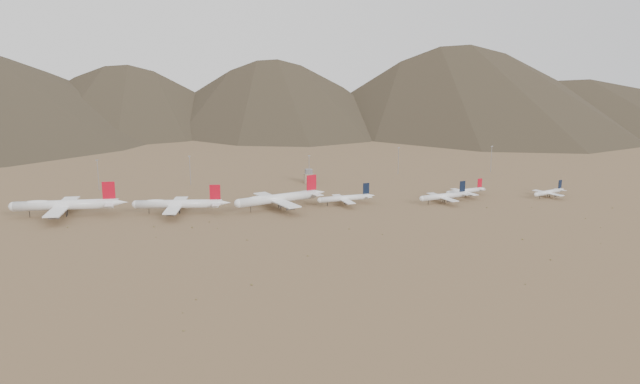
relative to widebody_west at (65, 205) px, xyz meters
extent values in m
plane|color=olive|center=(160.30, -37.48, -8.17)|extent=(3000.00, 3000.00, 0.00)
cylinder|color=white|center=(-0.34, 0.02, -0.09)|extent=(66.73, 11.23, 6.86)
sphere|color=white|center=(-33.48, 2.21, -0.09)|extent=(6.73, 6.73, 6.73)
cone|color=white|center=(36.78, -2.43, 0.43)|extent=(12.34, 6.95, 6.18)
cube|color=white|center=(-1.66, 0.11, -1.12)|extent=(14.62, 61.46, 0.86)
cube|color=white|center=(31.48, -2.08, 0.60)|extent=(7.49, 23.48, 0.41)
cube|color=red|center=(30.15, -1.99, 9.43)|extent=(8.66, 1.19, 12.18)
cylinder|color=black|center=(-23.54, 1.56, -5.84)|extent=(0.44, 0.44, 4.65)
cylinder|color=black|center=(1.10, 1.65, -5.84)|extent=(0.55, 0.55, 4.65)
cylinder|color=black|center=(0.87, -1.78, -5.84)|extent=(0.55, 0.55, 4.65)
ellipsoid|color=white|center=(-17.57, 1.16, 1.80)|extent=(21.55, 6.54, 4.12)
cylinder|color=slate|center=(-0.86, 12.26, -2.82)|extent=(6.83, 3.52, 3.09)
cylinder|color=slate|center=(-2.47, -12.04, -2.82)|extent=(6.83, 3.52, 3.09)
cylinder|color=slate|center=(-0.14, 23.20, -2.82)|extent=(6.83, 3.52, 3.09)
cylinder|color=slate|center=(-3.19, -22.98, -2.82)|extent=(6.83, 3.52, 3.09)
cylinder|color=white|center=(76.84, -9.39, -1.12)|extent=(58.16, 15.35, 5.99)
sphere|color=white|center=(48.25, -4.67, -1.12)|extent=(5.87, 5.87, 5.87)
cone|color=white|center=(108.86, -14.68, -0.67)|extent=(11.17, 7.02, 5.39)
cube|color=white|center=(75.70, -9.20, -2.02)|extent=(17.80, 53.93, 0.75)
cube|color=white|center=(104.29, -13.92, -0.52)|extent=(8.44, 20.77, 0.36)
cube|color=red|center=(103.15, -13.73, 7.19)|extent=(7.52, 1.76, 10.63)
cylinder|color=black|center=(56.83, -6.09, -6.14)|extent=(0.39, 0.39, 4.06)
cylinder|color=black|center=(78.23, -8.10, -6.14)|extent=(0.48, 0.48, 4.06)
cylinder|color=black|center=(77.74, -11.06, -6.14)|extent=(0.48, 0.48, 4.06)
ellipsoid|color=white|center=(61.98, -6.94, 0.53)|extent=(19.03, 7.45, 3.59)
cylinder|color=slate|center=(77.43, 1.28, -3.50)|extent=(6.16, 3.60, 2.69)
cylinder|color=slate|center=(73.97, -19.69, -3.50)|extent=(6.16, 3.60, 2.69)
cylinder|color=slate|center=(78.99, 10.72, -3.50)|extent=(6.16, 3.60, 2.69)
cylinder|color=slate|center=(72.41, -29.12, -3.50)|extent=(6.16, 3.60, 2.69)
cylinder|color=white|center=(148.60, -9.44, -0.56)|extent=(61.21, 26.38, 6.46)
sphere|color=white|center=(119.04, -19.57, -0.56)|extent=(6.33, 6.33, 6.33)
cone|color=white|center=(181.70, 1.91, -0.08)|extent=(12.53, 9.15, 5.81)
cube|color=white|center=(147.41, -9.84, -1.53)|extent=(28.04, 57.43, 0.81)
cube|color=white|center=(176.97, 0.29, 0.08)|extent=(12.38, 22.42, 0.39)
cube|color=red|center=(175.79, -0.11, 8.39)|extent=(7.87, 3.18, 11.46)
cylinder|color=black|center=(127.91, -16.53, -5.98)|extent=(0.42, 0.42, 4.37)
cylinder|color=black|center=(149.26, -7.50, -5.98)|extent=(0.52, 0.52, 4.37)
cylinder|color=black|center=(150.30, -10.56, -5.98)|extent=(0.52, 0.52, 4.37)
ellipsoid|color=white|center=(133.23, -14.71, 1.21)|extent=(20.49, 11.07, 3.87)
cylinder|color=slate|center=(143.70, 1.00, -3.13)|extent=(6.85, 4.78, 2.91)
cylinder|color=slate|center=(151.13, -20.68, -3.13)|extent=(6.85, 4.78, 2.91)
cylinder|color=slate|center=(140.35, 10.75, -3.13)|extent=(6.85, 4.78, 2.91)
cylinder|color=slate|center=(154.47, -30.44, -3.13)|extent=(6.85, 4.78, 2.91)
cylinder|color=white|center=(199.39, -7.96, -3.18)|extent=(39.05, 9.13, 4.22)
sphere|color=white|center=(180.13, -10.43, -3.18)|extent=(4.13, 4.13, 4.13)
cone|color=white|center=(220.96, -5.18, -2.86)|extent=(7.42, 4.65, 3.79)
cube|color=white|center=(198.62, -8.05, -3.81)|extent=(10.40, 33.80, 0.53)
cube|color=white|center=(217.88, -5.58, -2.75)|extent=(5.08, 12.99, 0.25)
cube|color=black|center=(217.11, -5.68, 3.09)|extent=(5.06, 1.02, 8.32)
cylinder|color=black|center=(185.91, -9.69, -6.73)|extent=(0.44, 0.44, 2.88)
cylinder|color=black|center=(200.03, -6.81, -6.73)|extent=(0.55, 0.55, 2.88)
cylinder|color=black|center=(200.30, -8.90, -6.73)|extent=(0.55, 0.55, 2.88)
cylinder|color=slate|center=(197.43, 1.19, -4.85)|extent=(4.09, 2.38, 1.90)
cylinder|color=slate|center=(199.81, -17.30, -4.85)|extent=(4.09, 2.38, 1.90)
cylinder|color=white|center=(275.00, -17.62, -3.20)|extent=(38.62, 12.58, 4.20)
sphere|color=white|center=(256.15, -21.86, -3.20)|extent=(4.11, 4.11, 4.11)
cone|color=white|center=(296.11, -12.87, -2.89)|extent=(7.61, 5.21, 3.78)
cube|color=white|center=(274.25, -17.79, -3.83)|extent=(13.31, 33.67, 0.52)
cube|color=white|center=(293.10, -13.54, -2.78)|extent=(6.16, 13.04, 0.25)
cube|color=black|center=(292.34, -13.71, 3.04)|extent=(4.98, 1.47, 8.28)
cylinder|color=black|center=(261.81, -20.59, -6.73)|extent=(0.44, 0.44, 2.87)
cylinder|color=black|center=(275.53, -16.42, -6.73)|extent=(0.55, 0.55, 2.87)
cylinder|color=black|center=(275.99, -18.47, -6.73)|extent=(0.55, 0.55, 2.87)
cylinder|color=slate|center=(272.21, -8.74, -4.87)|extent=(4.18, 2.69, 1.89)
cylinder|color=slate|center=(276.29, -26.83, -4.87)|extent=(4.18, 2.69, 1.89)
cylinder|color=white|center=(300.73, -0.73, -3.90)|extent=(32.98, 12.08, 3.60)
sphere|color=white|center=(284.70, -5.03, -3.90)|extent=(3.53, 3.53, 3.53)
cone|color=white|center=(318.67, 4.09, -3.63)|extent=(6.61, 4.68, 3.24)
cube|color=white|center=(300.08, -0.90, -4.44)|extent=(12.50, 28.85, 0.45)
cube|color=white|center=(316.11, 3.40, -3.54)|extent=(5.68, 11.21, 0.22)
cube|color=red|center=(315.47, 3.23, 1.45)|extent=(4.25, 1.43, 7.11)
cylinder|color=black|center=(289.51, -3.74, -6.94)|extent=(0.38, 0.38, 2.47)
cylinder|color=black|center=(301.13, 0.31, -6.94)|extent=(0.47, 0.47, 2.47)
cylinder|color=black|center=(301.60, -1.43, -6.94)|extent=(0.47, 0.47, 2.47)
cylinder|color=slate|center=(298.02, 6.79, -5.33)|extent=(3.63, 2.43, 1.62)
cylinder|color=slate|center=(302.15, -8.59, -5.33)|extent=(3.63, 2.43, 1.62)
cylinder|color=white|center=(364.59, -17.73, -4.17)|extent=(30.12, 14.69, 3.38)
sphere|color=white|center=(350.16, -23.51, -4.17)|extent=(3.31, 3.31, 3.31)
cone|color=white|center=(380.75, -11.26, -3.92)|extent=(6.32, 4.90, 3.04)
cube|color=white|center=(364.01, -17.96, -4.68)|extent=(14.53, 26.59, 0.42)
cube|color=white|center=(378.44, -12.18, -3.83)|extent=(6.36, 10.44, 0.20)
cube|color=black|center=(377.87, -12.41, 0.85)|extent=(3.87, 1.78, 6.66)
cylinder|color=black|center=(354.49, -21.77, -7.01)|extent=(0.36, 0.36, 2.31)
cylinder|color=black|center=(364.85, -16.71, -7.01)|extent=(0.44, 0.44, 2.31)
cylinder|color=black|center=(365.48, -18.28, -7.01)|extent=(0.44, 0.44, 2.31)
cylinder|color=slate|center=(361.24, -11.03, -5.51)|extent=(3.45, 2.57, 1.52)
cylinder|color=slate|center=(366.79, -24.89, -5.51)|extent=(3.45, 2.57, 1.52)
cube|color=gray|center=(190.30, 82.52, -4.17)|extent=(8.00, 8.00, 8.00)
cube|color=slate|center=(190.30, 82.52, 1.83)|extent=(6.00, 6.00, 4.00)
cylinder|color=gray|center=(12.03, 88.60, 4.33)|extent=(0.50, 0.50, 25.00)
cube|color=gray|center=(12.03, 88.60, 17.13)|extent=(2.00, 0.60, 0.80)
cylinder|color=gray|center=(87.48, 93.36, 4.33)|extent=(0.50, 0.50, 25.00)
cube|color=gray|center=(87.48, 93.36, 17.13)|extent=(2.00, 0.60, 0.80)
cylinder|color=gray|center=(189.06, 74.35, 4.33)|extent=(0.50, 0.50, 25.00)
cube|color=gray|center=(189.06, 74.35, 17.13)|extent=(2.00, 0.60, 0.80)
cylinder|color=gray|center=(281.86, 104.64, 4.33)|extent=(0.50, 0.50, 25.00)
cube|color=gray|center=(281.86, 104.64, 17.13)|extent=(2.00, 0.60, 0.80)
cylinder|color=gray|center=(373.01, 94.79, 4.33)|extent=(0.50, 0.50, 25.00)
cube|color=gray|center=(373.01, 94.79, 17.13)|extent=(2.00, 0.60, 0.80)
ellipsoid|color=olive|center=(184.89, -75.94, -7.83)|extent=(0.78, 0.78, 0.67)
ellipsoid|color=olive|center=(85.94, -50.81, -7.82)|extent=(1.01, 1.01, 0.70)
ellipsoid|color=olive|center=(117.89, -86.93, -7.86)|extent=(0.90, 0.90, 0.63)
ellipsoid|color=olive|center=(229.77, -120.69, -7.99)|extent=(0.61, 0.61, 0.36)
ellipsoid|color=olive|center=(147.71, -125.08, -7.89)|extent=(0.95, 0.95, 0.56)
ellipsoid|color=olive|center=(350.88, -85.11, -7.93)|extent=(0.78, 0.78, 0.48)
ellipsoid|color=olive|center=(112.08, -163.98, -7.82)|extent=(1.08, 1.08, 0.69)
ellipsoid|color=olive|center=(281.76, -121.67, -7.78)|extent=(0.92, 0.92, 0.78)
ellipsoid|color=olive|center=(85.29, -177.26, -7.91)|extent=(0.64, 0.64, 0.52)
ellipsoid|color=olive|center=(6.68, -32.71, -7.83)|extent=(0.76, 0.76, 0.67)
ellipsoid|color=olive|center=(389.58, -61.69, -7.88)|extent=(1.08, 1.08, 0.58)
ellipsoid|color=olive|center=(63.73, -68.21, -7.96)|extent=(0.73, 0.73, 0.42)
ellipsoid|color=olive|center=(322.53, -139.85, -7.98)|extent=(0.60, 0.60, 0.39)
ellipsoid|color=olive|center=(345.69, -108.24, -7.96)|extent=(0.55, 0.55, 0.41)
ellipsoid|color=olive|center=(299.81, -40.60, -7.87)|extent=(0.81, 0.81, 0.60)
ellipsoid|color=olive|center=(97.51, -38.60, -7.86)|extent=(0.77, 0.77, 0.62)
ellipsoid|color=olive|center=(242.55, -191.94, -7.93)|extent=(0.60, 0.60, 0.47)
ellipsoid|color=olive|center=(201.99, -92.51, -7.90)|extent=(0.79, 0.79, 0.53)
ellipsoid|color=olive|center=(101.76, -55.58, -7.95)|extent=(0.56, 0.56, 0.44)
ellipsoid|color=olive|center=(61.56, -43.55, -7.82)|extent=(0.86, 0.86, 0.71)
ellipsoid|color=olive|center=(332.64, -47.05, -7.99)|extent=(0.56, 0.56, 0.37)
ellipsoid|color=olive|center=(276.18, -160.68, -7.89)|extent=(0.86, 0.86, 0.57)
ellipsoid|color=olive|center=(79.18, -191.37, -8.00)|extent=(0.57, 0.57, 0.34)
ellipsoid|color=olive|center=(79.48, -210.17, -7.93)|extent=(0.87, 0.87, 0.48)
camera|label=1|loc=(82.83, -450.91, 99.54)|focal=35.00mm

